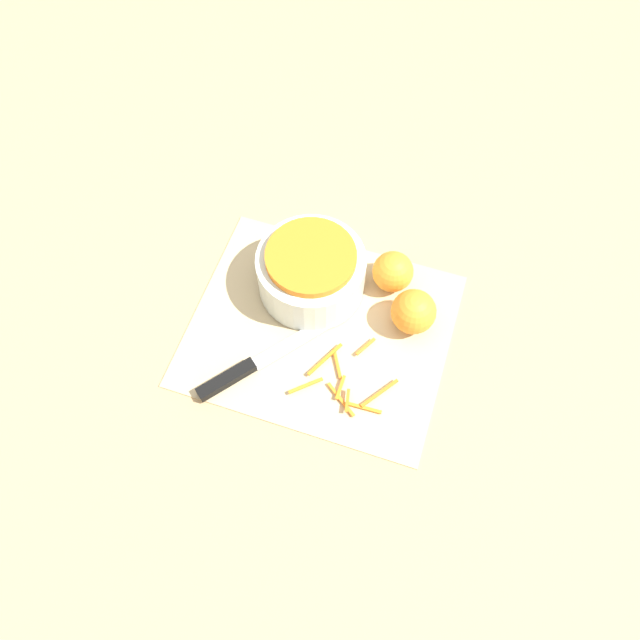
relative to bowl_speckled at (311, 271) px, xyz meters
The scene contains 7 objects.
ground_plane 0.10m from the bowl_speckled, 61.86° to the right, with size 4.00×4.00×0.00m, color tan.
cutting_board 0.10m from the bowl_speckled, 61.86° to the right, with size 0.41×0.35×0.01m.
bowl_speckled is the anchor object (origin of this frame).
knife 0.19m from the bowl_speckled, 104.78° to the right, with size 0.18×0.22×0.02m.
orange_left 0.14m from the bowl_speckled, 20.56° to the left, with size 0.07×0.07×0.07m.
orange_right 0.18m from the bowl_speckled, ahead, with size 0.07×0.07×0.07m.
peel_pile 0.19m from the bowl_speckled, 55.29° to the right, with size 0.16×0.14×0.01m.
Camera 1 is at (0.15, -0.44, 0.91)m, focal length 35.00 mm.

